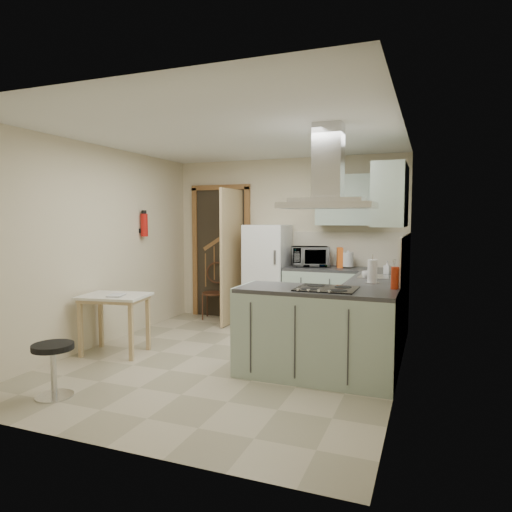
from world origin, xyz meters
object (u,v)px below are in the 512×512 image
at_px(peninsula, 316,333).
at_px(stool, 54,370).
at_px(microwave, 310,256).
at_px(fridge, 268,275).
at_px(bentwood_chair, 214,293).
at_px(drop_leaf_table, 115,324).
at_px(extractor_hood, 328,205).

height_order(peninsula, stool, peninsula).
bearing_deg(microwave, fridge, 164.07).
height_order(bentwood_chair, stool, bentwood_chair).
bearing_deg(drop_leaf_table, stool, -84.78).
bearing_deg(peninsula, fridge, 121.74).
distance_m(drop_leaf_table, bentwood_chair, 2.14).
bearing_deg(bentwood_chair, drop_leaf_table, -108.98).
relative_size(stool, microwave, 0.93).
relative_size(extractor_hood, microwave, 1.73).
bearing_deg(stool, microwave, 66.46).
bearing_deg(extractor_hood, microwave, 108.75).
height_order(fridge, microwave, fridge).
relative_size(fridge, extractor_hood, 1.67).
relative_size(peninsula, bentwood_chair, 1.91).
relative_size(bentwood_chair, microwave, 1.56).
relative_size(fridge, microwave, 2.88).
distance_m(peninsula, bentwood_chair, 3.00).
xyz_separation_m(drop_leaf_table, stool, (0.34, -1.28, -0.11)).
bearing_deg(extractor_hood, peninsula, 180.00).
bearing_deg(peninsula, extractor_hood, 0.00).
relative_size(bentwood_chair, stool, 1.68).
xyz_separation_m(peninsula, stool, (-2.07, -1.34, -0.21)).
bearing_deg(bentwood_chair, fridge, -17.89).
relative_size(extractor_hood, bentwood_chair, 1.11).
height_order(fridge, peninsula, fridge).
bearing_deg(fridge, bentwood_chair, 174.83).
bearing_deg(fridge, drop_leaf_table, -119.98).
xyz_separation_m(stool, microwave, (1.47, 3.38, 0.80)).
bearing_deg(extractor_hood, bentwood_chair, 137.70).
bearing_deg(extractor_hood, fridge, 123.79).
relative_size(extractor_hood, drop_leaf_table, 1.20).
distance_m(peninsula, drop_leaf_table, 2.41).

